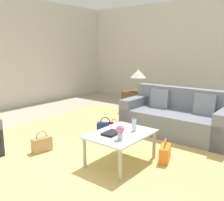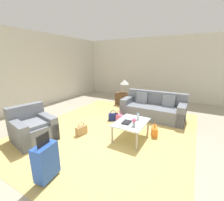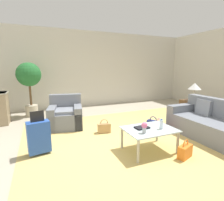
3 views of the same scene
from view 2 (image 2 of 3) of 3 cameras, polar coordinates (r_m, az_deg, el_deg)
name	(u,v)px [view 2 (image 2 of 3)]	position (r m, az deg, el deg)	size (l,w,h in m)	color
ground_plane	(107,140)	(3.96, -2.06, -14.81)	(12.00, 12.00, 0.00)	#A89E89
wall_back	(10,72)	(6.57, -34.46, 8.80)	(10.24, 0.12, 3.10)	beige
wall_right	(158,69)	(8.19, 17.04, 11.50)	(0.12, 8.00, 3.10)	beige
area_rug	(111,129)	(4.50, -0.21, -10.83)	(5.20, 4.40, 0.01)	tan
couch	(153,109)	(5.51, 15.44, -3.06)	(0.96, 2.10, 0.89)	slate
armchair	(32,129)	(4.36, -28.10, -9.39)	(1.04, 1.07, 0.87)	slate
coffee_table	(131,124)	(3.90, 7.38, -8.82)	(0.98, 0.73, 0.46)	silver
water_bottle	(138,116)	(3.98, 9.89, -6.01)	(0.06, 0.06, 0.20)	silver
coffee_table_book	(127,122)	(3.79, 5.59, -8.23)	(0.27, 0.19, 0.03)	black
flower_vase	(134,121)	(3.59, 8.36, -7.86)	(0.11, 0.11, 0.21)	#B2B7BC
side_table	(124,98)	(6.94, 4.68, 0.91)	(0.64, 0.64, 0.55)	#513823
table_lamp	(125,82)	(6.80, 4.81, 6.95)	(0.41, 0.41, 0.58)	#ADA899
suitcase_blue	(46,161)	(2.89, -23.88, -20.30)	(0.43, 0.28, 0.85)	#2851AD
handbag_pink	(119,118)	(5.00, 2.73, -6.54)	(0.22, 0.35, 0.36)	pink
handbag_orange	(154,131)	(4.27, 15.88, -11.10)	(0.35, 0.24, 0.36)	orange
handbag_navy	(113,117)	(5.08, 0.47, -6.21)	(0.28, 0.35, 0.36)	navy
handbag_tan	(81,130)	(4.25, -11.58, -10.94)	(0.34, 0.19, 0.36)	tan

